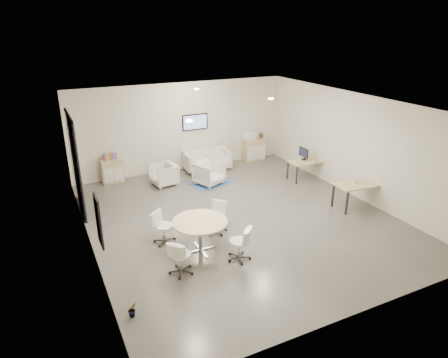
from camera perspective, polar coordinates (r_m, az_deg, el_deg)
room_shell at (r=10.71m, az=2.33°, el=2.11°), size 9.60×10.60×4.80m
glass_door at (r=12.00m, az=-20.60°, el=2.38°), size 0.09×1.90×2.85m
artwork at (r=8.18m, az=-17.48°, el=-5.75°), size 0.05×0.54×1.04m
wall_tv at (r=14.76m, az=-4.16°, el=8.13°), size 0.98×0.06×0.58m
ceiling_spots at (r=10.93m, az=-0.58°, el=11.11°), size 3.14×4.14×0.03m
sideboard_left at (r=14.16m, az=-15.64°, el=1.12°), size 0.73×0.38×0.82m
sideboard_right at (r=15.95m, az=4.28°, el=4.25°), size 0.88×0.42×0.88m
books at (r=14.00m, az=-16.00°, el=3.11°), size 0.43×0.14×0.22m
printer at (r=15.68m, az=3.62°, el=6.24°), size 0.51×0.43×0.34m
loveseat at (r=14.90m, az=-2.50°, el=2.67°), size 1.74×0.94×0.64m
blue_rug at (r=13.70m, az=-1.79°, el=-0.57°), size 1.59×1.23×0.01m
armchair_left at (r=13.57m, az=-8.61°, el=0.77°), size 0.84×0.88×0.80m
armchair_right at (r=13.49m, az=-2.14°, el=0.98°), size 1.07×1.04×0.85m
desk_rear at (r=14.17m, az=11.72°, el=2.28°), size 1.30×0.70×0.66m
desk_front at (r=12.39m, az=18.59°, el=-0.97°), size 1.44×0.80×0.73m
monitor at (r=14.17m, az=11.32°, el=3.60°), size 0.20×0.50×0.44m
round_table at (r=9.47m, az=-3.46°, el=-6.45°), size 1.31×1.31×0.80m
meeting_chairs at (r=9.62m, az=-3.42°, el=-8.06°), size 2.28×2.28×0.82m
plant_cabinet at (r=15.94m, az=5.40°, el=6.24°), size 0.32×0.34×0.21m
plant_floor at (r=8.07m, az=-12.89°, el=-18.18°), size 0.23×0.34×0.14m
cup at (r=12.40m, az=18.32°, el=-0.27°), size 0.12×0.10×0.11m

